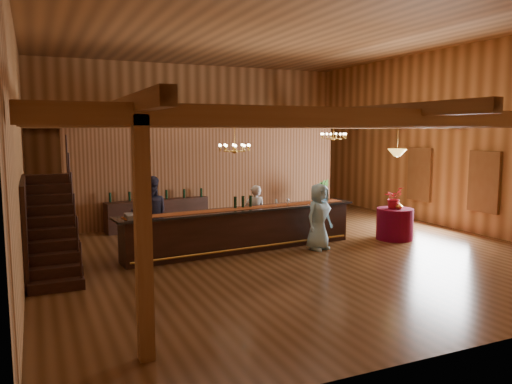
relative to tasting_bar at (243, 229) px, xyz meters
name	(u,v)px	position (x,y,z in m)	size (l,w,h in m)	color
floor	(271,243)	(1.02, 0.47, -0.54)	(14.00, 14.00, 0.00)	brown
ceiling	(272,32)	(1.02, 0.47, 4.96)	(14.00, 14.00, 0.00)	#A96E3B
wall_back	(193,137)	(1.02, 7.47, 2.21)	(12.00, 0.10, 5.50)	tan
wall_front	(499,149)	(1.02, -6.53, 2.21)	(12.00, 0.10, 5.50)	tan
wall_left	(19,142)	(-4.98, 0.47, 2.21)	(0.10, 14.00, 5.50)	tan
wall_right	(445,138)	(7.02, 0.47, 2.21)	(0.10, 14.00, 5.50)	tan
beam_grid	(264,121)	(1.02, 0.97, 2.70)	(11.90, 13.90, 0.39)	brown
support_posts	(280,186)	(1.02, -0.03, 1.06)	(9.20, 10.20, 3.20)	brown
partition_wall	(211,175)	(0.52, 3.97, 1.01)	(9.00, 0.18, 3.10)	brown
window_right_front	(484,182)	(6.97, -1.13, 1.01)	(0.12, 1.05, 1.75)	white
window_right_back	(420,174)	(6.97, 1.47, 1.01)	(0.12, 1.05, 1.75)	white
staircase	(52,227)	(-4.43, -0.27, 0.46)	(1.00, 2.80, 2.00)	black
backroom_boxes	(198,199)	(0.73, 5.97, -0.01)	(4.10, 0.60, 1.10)	black
tasting_bar	(243,229)	(0.00, 0.00, 0.00)	(6.42, 1.38, 1.07)	black
beverage_dispenser	(146,204)	(-2.44, -0.17, 0.81)	(0.26, 0.26, 0.60)	silver
glass_rack_tray	(137,216)	(-2.67, -0.29, 0.57)	(0.50, 0.50, 0.10)	gray
raffle_drum	(322,196)	(2.41, 0.17, 0.70)	(0.34, 0.24, 0.30)	brown
bar_bottle_0	(235,202)	(-0.16, 0.11, 0.67)	(0.07, 0.07, 0.30)	black
bar_bottle_1	(243,202)	(0.06, 0.13, 0.67)	(0.07, 0.07, 0.30)	black
bar_bottle_2	(250,201)	(0.27, 0.15, 0.67)	(0.07, 0.07, 0.30)	black
backbar_shelf	(158,214)	(-1.29, 3.68, -0.09)	(3.20, 0.50, 0.90)	black
round_table	(395,224)	(4.33, -0.52, -0.11)	(1.00, 1.00, 0.86)	maroon
chandelier_left	(234,147)	(-0.05, 0.42, 2.03)	(0.80, 0.80, 0.78)	gold
chandelier_right	(333,136)	(3.93, 2.02, 2.29)	(0.80, 0.80, 0.52)	gold
pendant_lamp	(397,153)	(4.33, -0.52, 1.86)	(0.52, 0.52, 0.90)	gold
bartender	(255,214)	(0.63, 0.66, 0.24)	(0.57, 0.37, 1.56)	silver
staff_second	(150,215)	(-2.18, 0.65, 0.41)	(0.93, 0.72, 1.91)	#2B293C
guest	(319,217)	(1.78, -0.70, 0.30)	(0.82, 0.53, 1.68)	#9FD7EF
floor_plant	(318,200)	(3.90, 2.84, 0.16)	(0.77, 0.62, 1.40)	#28591B
table_flowers	(394,198)	(4.32, -0.45, 0.62)	(0.53, 0.46, 0.59)	#B51424
table_vase	(399,204)	(4.34, -0.67, 0.47)	(0.15, 0.15, 0.30)	gold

